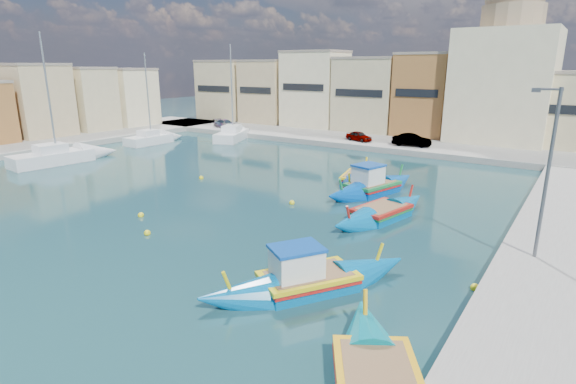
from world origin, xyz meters
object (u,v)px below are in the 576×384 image
Objects in this scene: church_block at (506,69)px; yacht_north at (237,134)px; yacht_midnorth at (160,138)px; quay_street_lamp at (546,174)px; luzzu_cyan_mid at (381,214)px; yacht_mid at (75,155)px; luzzu_green at (358,180)px; luzzu_turquoise_cabin at (307,282)px; luzzu_blue_cabin at (372,188)px.

yacht_north is (-28.25, -12.57, -7.93)m from church_block.
church_block is at bearing 30.95° from yacht_midnorth.
quay_street_lamp is at bearing -30.98° from yacht_north.
church_block reaches higher than luzzu_cyan_mid.
quay_street_lamp is 0.88× the size of luzzu_cyan_mid.
quay_street_lamp is 39.72m from yacht_mid.
luzzu_green is at bearing -9.06° from yacht_midnorth.
yacht_mid is at bearing -178.99° from luzzu_cyan_mid.
church_block reaches higher than luzzu_turquoise_cabin.
luzzu_cyan_mid is 0.75× the size of yacht_north.
yacht_north reaches higher than luzzu_green.
luzzu_cyan_mid is at bearing -54.97° from luzzu_green.
yacht_mid reaches higher than quay_street_lamp.
luzzu_cyan_mid is (2.74, -4.81, -0.13)m from luzzu_blue_cabin.
church_block is 26.62m from luzzu_green.
luzzu_turquoise_cabin is at bearing -71.04° from luzzu_green.
luzzu_cyan_mid is at bearing -19.03° from yacht_midnorth.
luzzu_turquoise_cabin is at bearing -32.33° from yacht_midnorth.
quay_street_lamp is at bearing -2.73° from yacht_mid.
luzzu_blue_cabin is 28.41m from yacht_north.
luzzu_turquoise_cabin is 17.94m from luzzu_green.
yacht_north reaches higher than quay_street_lamp.
church_block reaches higher than luzzu_green.
luzzu_cyan_mid is 0.72× the size of yacht_mid.
luzzu_blue_cabin is at bearing -29.94° from yacht_north.
luzzu_turquoise_cabin is 10.15m from luzzu_cyan_mid.
luzzu_blue_cabin is (-3.75, 14.91, 0.03)m from luzzu_turquoise_cabin.
yacht_north is at bearing 151.72° from luzzu_green.
luzzu_cyan_mid is at bearing -34.77° from yacht_north.
luzzu_cyan_mid is (-1.02, 10.10, -0.09)m from luzzu_turquoise_cabin.
yacht_midnorth is at bearing 160.97° from luzzu_cyan_mid.
quay_street_lamp is 41.81m from yacht_north.
church_block is at bearing 88.39° from luzzu_cyan_mid.
yacht_midnorth is (-30.12, 6.52, 0.03)m from luzzu_blue_cabin.
luzzu_blue_cabin is 1.05× the size of luzzu_cyan_mid.
luzzu_blue_cabin reaches higher than luzzu_cyan_mid.
luzzu_blue_cabin is 28.92m from yacht_mid.
church_block is 1.51× the size of yacht_mid.
luzzu_cyan_mid is 0.82× the size of yacht_midnorth.
luzzu_green is (-13.14, 9.30, -4.06)m from quay_street_lamp.
yacht_midnorth is (-33.74, -20.23, -7.97)m from church_block.
luzzu_cyan_mid is (-8.33, 2.43, -4.06)m from quay_street_lamp.
luzzu_green is 27.37m from yacht_mid.
yacht_mid is (-28.42, -5.36, 0.09)m from luzzu_blue_cabin.
quay_street_lamp is at bearing -33.21° from luzzu_blue_cabin.
luzzu_green is at bearing 144.73° from quay_street_lamp.
luzzu_blue_cabin is at bearing -12.21° from yacht_midnorth.
luzzu_green is at bearing 135.34° from luzzu_blue_cabin.
church_block is at bearing 82.28° from luzzu_blue_cabin.
luzzu_turquoise_cabin is 0.82× the size of yacht_midnorth.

